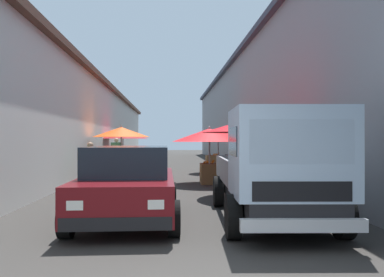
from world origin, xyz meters
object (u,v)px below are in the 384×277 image
Objects in this scene: fruit_stall_mid_lane at (123,137)px; parked_scooter at (228,167)px; fruit_stall_far_left at (252,132)px; fruit_stall_near_right at (122,138)px; vendor_by_crates at (90,161)px; plastic_stool at (109,174)px; fruit_stall_near_left at (217,139)px; delivery_truck at (278,170)px; hatchback_car at (129,183)px; vendor_in_shade at (116,152)px; fruit_stall_far_right at (209,139)px.

parked_scooter is at bearing -136.01° from fruit_stall_mid_lane.
fruit_stall_far_left is 7.58m from fruit_stall_near_right.
vendor_by_crates is 3.47× the size of plastic_stool.
fruit_stall_near_left reaches higher than plastic_stool.
fruit_stall_near_right reaches higher than fruit_stall_near_left.
fruit_stall_mid_lane is 15.39m from delivery_truck.
plastic_stool is (-1.90, 4.71, -0.12)m from parked_scooter.
fruit_stall_mid_lane reaches higher than vendor_by_crates.
hatchback_car is at bearing 70.97° from delivery_truck.
fruit_stall_far_left is at bearing -151.44° from vendor_in_shade.
hatchback_car is (-6.18, 2.24, -0.87)m from fruit_stall_far_right.
parked_scooter is at bearing -20.92° from hatchback_car.
fruit_stall_far_left is (-10.79, -4.82, 0.07)m from fruit_stall_mid_lane.
fruit_stall_far_right reaches higher than parked_scooter.
fruit_stall_far_left is 1.67× the size of parked_scooter.
fruit_stall_far_left is 5.76m from parked_scooter.
hatchback_car is 6.00m from vendor_by_crates.
fruit_stall_near_right is 4.63m from fruit_stall_far_right.
vendor_by_crates is (-5.11, 5.00, -0.77)m from fruit_stall_near_left.
parked_scooter is (2.90, -5.18, -0.41)m from vendor_by_crates.
fruit_stall_near_right is at bearing -3.71° from plastic_stool.
delivery_truck is at bearing -163.22° from fruit_stall_mid_lane.
fruit_stall_near_right is 1.46× the size of vendor_in_shade.
hatchback_car is at bearing -172.22° from fruit_stall_near_right.
vendor_by_crates reaches higher than hatchback_car.
fruit_stall_far_left reaches higher than parked_scooter.
fruit_stall_near_right is (6.21, 4.35, -0.11)m from fruit_stall_far_left.
hatchback_car is (-9.20, -1.26, -0.95)m from fruit_stall_near_right.
fruit_stall_far_right is at bearing 156.69° from parked_scooter.
fruit_stall_far_left is 1.10× the size of fruit_stall_near_left.
vendor_by_crates is at bearing 135.59° from fruit_stall_near_left.
fruit_stall_near_right is 0.92× the size of fruit_stall_far_right.
fruit_stall_near_right reaches higher than fruit_stall_mid_lane.
hatchback_car is at bearing -171.22° from vendor_in_shade.
fruit_stall_far_right reaches higher than vendor_by_crates.
delivery_truck is at bearing -151.55° from plastic_stool.
parked_scooter is (-0.61, -4.54, -1.24)m from fruit_stall_near_right.
plastic_stool is at bearing 28.45° from delivery_truck.
fruit_stall_far_right is 0.54× the size of delivery_truck.
vendor_in_shade is (5.94, 4.12, -0.63)m from fruit_stall_far_right.
delivery_truck is at bearing 174.48° from fruit_stall_far_left.
fruit_stall_near_left is at bearing -10.62° from fruit_stall_far_right.
fruit_stall_mid_lane is 7.23m from plastic_stool.
delivery_truck is (-3.93, 0.38, -0.76)m from fruit_stall_far_left.
parked_scooter is at bearing -23.31° from fruit_stall_far_right.
hatchback_car is 2.60× the size of vendor_by_crates.
fruit_stall_far_left is at bearing -5.52° from delivery_truck.
fruit_stall_near_right is 1.47× the size of parked_scooter.
hatchback_car is 12.27m from vendor_in_shade.
delivery_truck reaches higher than parked_scooter.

